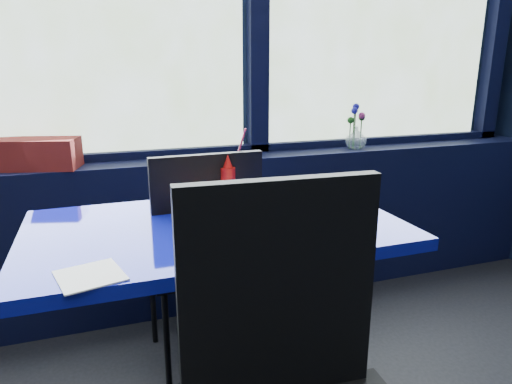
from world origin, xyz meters
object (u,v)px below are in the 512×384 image
Objects in this scene: flower_vase at (356,135)px; soda_cup at (236,184)px; food_basket at (241,220)px; chair_near_back at (203,248)px; ketchup_bottle at (228,185)px; near_table at (217,274)px; planter_box at (0,154)px.

flower_vase is 0.89× the size of soda_cup.
flower_vase is 1.34m from food_basket.
chair_near_back reaches higher than ketchup_bottle.
food_basket is at bearing -60.55° from near_table.
near_table is 0.36m from soda_cup.
food_basket is (0.04, -0.39, 0.24)m from chair_near_back.
near_table is 1.22m from planter_box.
near_table is at bearing 84.88° from chair_near_back.
chair_near_back is at bearing 149.75° from soda_cup.
planter_box is (-0.76, 0.90, 0.30)m from near_table.
soda_cup reaches higher than ketchup_bottle.
flower_vase is 1.15m from ketchup_bottle.
planter_box is 1.13m from soda_cup.
near_table is 0.29m from chair_near_back.
flower_vase is (1.00, 0.54, 0.33)m from chair_near_back.
ketchup_bottle is (-0.93, -0.68, -0.04)m from flower_vase.
flower_vase is (1.02, 0.83, 0.31)m from near_table.
food_basket is 1.03× the size of soda_cup.
near_table is at bearing -140.86° from flower_vase.
planter_box is at bearing -39.51° from chair_near_back.
chair_near_back is 1.18m from flower_vase.
soda_cup reaches higher than near_table.
planter_box is at bearing 130.35° from near_table.
chair_near_back is 0.31m from soda_cup.
soda_cup is (0.90, -0.68, -0.05)m from planter_box.
ketchup_bottle is 0.71× the size of soda_cup.
flower_vase is at bearing 46.49° from food_basket.
chair_near_back is 0.33m from ketchup_bottle.
chair_near_back is 3.38× the size of soda_cup.
food_basket is at bearing -35.65° from planter_box.
soda_cup reaches higher than food_basket.
food_basket reaches higher than near_table.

